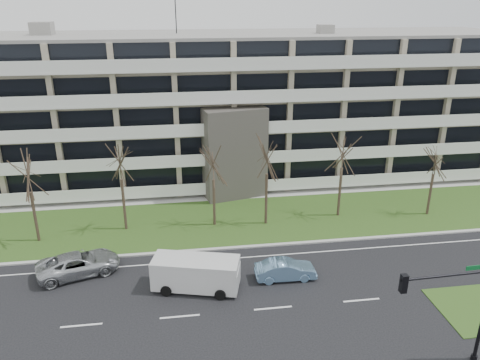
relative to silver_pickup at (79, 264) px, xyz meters
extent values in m
plane|color=black|center=(13.09, -6.00, -0.81)|extent=(160.00, 160.00, 0.00)
cube|color=#2E521B|center=(13.09, 7.00, -0.78)|extent=(90.00, 10.00, 0.06)
cube|color=#B2B2AD|center=(13.09, 2.00, -0.75)|extent=(90.00, 0.35, 0.12)
cube|color=#B2B2AD|center=(13.09, 12.50, -0.77)|extent=(90.00, 2.00, 0.08)
cube|color=white|center=(13.09, 0.50, -0.80)|extent=(90.00, 0.12, 0.01)
cube|color=tan|center=(13.09, 19.50, 6.69)|extent=(60.00, 12.00, 15.00)
cube|color=gray|center=(13.09, 19.50, 14.34)|extent=(60.50, 12.50, 0.30)
cube|color=#4C4742|center=(13.09, 12.50, 3.69)|extent=(6.39, 3.69, 9.00)
cube|color=black|center=(13.09, 12.30, 1.19)|extent=(4.92, 1.19, 3.50)
cube|color=gray|center=(-4.91, 19.50, 15.09)|extent=(2.00, 2.00, 1.20)
cylinder|color=black|center=(8.09, 19.50, 16.19)|extent=(0.10, 0.10, 3.50)
cube|color=black|center=(13.09, 13.48, 1.29)|extent=(58.00, 0.10, 1.80)
cube|color=white|center=(13.09, 12.80, -0.21)|extent=(58.00, 1.40, 0.22)
cube|color=white|center=(13.09, 12.15, 0.39)|extent=(58.00, 0.08, 1.00)
cube|color=black|center=(13.09, 13.48, 4.29)|extent=(58.00, 0.10, 1.80)
cube|color=white|center=(13.09, 12.80, 2.79)|extent=(58.00, 1.40, 0.22)
cube|color=white|center=(13.09, 12.15, 3.39)|extent=(58.00, 0.08, 1.00)
cube|color=black|center=(13.09, 13.48, 7.29)|extent=(58.00, 0.10, 1.80)
cube|color=white|center=(13.09, 12.80, 5.79)|extent=(58.00, 1.40, 0.22)
cube|color=white|center=(13.09, 12.15, 6.39)|extent=(58.00, 0.08, 1.00)
cube|color=black|center=(13.09, 13.48, 10.29)|extent=(58.00, 0.10, 1.80)
cube|color=white|center=(13.09, 12.80, 8.79)|extent=(58.00, 1.40, 0.22)
cube|color=white|center=(13.09, 12.15, 9.39)|extent=(58.00, 0.08, 1.00)
cube|color=black|center=(13.09, 13.48, 13.29)|extent=(58.00, 0.10, 1.80)
cube|color=white|center=(13.09, 12.80, 11.79)|extent=(58.00, 1.40, 0.22)
cube|color=white|center=(13.09, 12.15, 12.39)|extent=(58.00, 0.08, 1.00)
imported|color=#B7BABF|center=(0.00, 0.00, 0.00)|extent=(6.33, 4.26, 1.61)
imported|color=#80B0DE|center=(14.66, -2.74, -0.09)|extent=(4.34, 1.56, 1.42)
cube|color=silver|center=(8.32, -3.05, 0.44)|extent=(6.21, 3.60, 2.06)
cube|color=black|center=(8.32, -3.05, 1.04)|extent=(5.75, 3.34, 0.76)
cube|color=silver|center=(10.99, -3.76, 0.28)|extent=(0.90, 2.09, 1.30)
cylinder|color=black|center=(6.26, -3.62, -0.43)|extent=(0.80, 0.46, 0.76)
cylinder|color=black|center=(6.82, -1.52, -0.43)|extent=(0.80, 0.46, 0.76)
cylinder|color=black|center=(9.82, -4.57, -0.43)|extent=(0.80, 0.46, 0.76)
cylinder|color=black|center=(10.38, -2.47, -0.43)|extent=(0.80, 0.46, 0.76)
cylinder|color=black|center=(23.19, -12.08, -0.66)|extent=(0.36, 0.36, 0.30)
cylinder|color=black|center=(20.61, -12.17, 4.95)|extent=(5.16, 0.31, 0.14)
cube|color=black|center=(18.23, -12.25, 4.75)|extent=(0.33, 0.33, 0.99)
sphere|color=red|center=(18.23, -12.25, 5.07)|extent=(0.20, 0.20, 0.20)
sphere|color=orange|center=(18.23, -12.25, 4.75)|extent=(0.20, 0.20, 0.20)
sphere|color=green|center=(18.23, -12.25, 4.43)|extent=(0.20, 0.20, 0.20)
cube|color=#0C5926|center=(22.00, -12.12, 5.25)|extent=(0.89, 0.07, 0.25)
cylinder|color=#382B21|center=(-4.17, 5.53, 1.38)|extent=(0.24, 0.24, 4.37)
cylinder|color=#382B21|center=(2.79, 6.63, 1.53)|extent=(0.24, 0.24, 4.67)
cylinder|color=#382B21|center=(10.44, 6.35, 1.34)|extent=(0.24, 0.24, 4.29)
cylinder|color=#382B21|center=(14.96, 5.96, 1.55)|extent=(0.24, 0.24, 4.72)
cylinder|color=#382B21|center=(21.85, 6.63, 1.53)|extent=(0.24, 0.24, 4.67)
cylinder|color=#382B21|center=(30.12, 5.70, 1.18)|extent=(0.24, 0.24, 3.97)
camera|label=1|loc=(7.40, -30.54, 18.01)|focal=35.00mm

